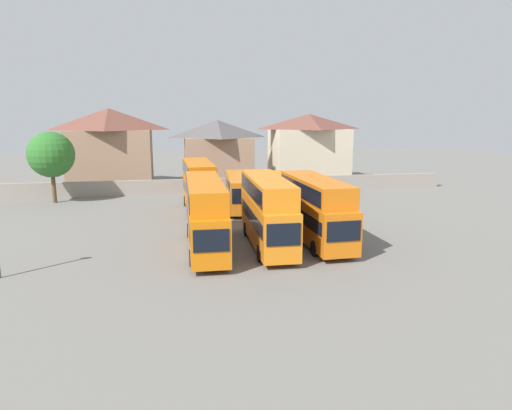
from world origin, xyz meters
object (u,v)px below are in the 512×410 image
house_terrace_centre (218,151)px  house_terrace_left (110,147)px  bus_4 (199,184)px  bus_3 (316,207)px  tree_left_of_lot (51,155)px  bus_1 (205,211)px  house_terrace_right (309,147)px  bus_6 (279,190)px  bus_2 (267,208)px  bus_5 (240,190)px

house_terrace_centre → house_terrace_left: bearing=-179.7°
bus_4 → house_terrace_centre: bearing=166.7°
bus_3 → tree_left_of_lot: tree_left_of_lot is taller
bus_1 → house_terrace_right: (16.97, 31.70, 2.02)m
bus_1 → bus_6: bus_1 is taller
bus_2 → house_terrace_right: (12.51, 31.81, 1.97)m
bus_6 → house_terrace_centre: bearing=-163.5°
house_terrace_left → house_terrace_centre: size_ratio=1.18×
bus_3 → house_terrace_left: size_ratio=0.96×
bus_5 → house_terrace_right: size_ratio=0.98×
bus_4 → house_terrace_centre: house_terrace_centre is taller
bus_2 → bus_4: size_ratio=1.06×
bus_4 → bus_5: bus_4 is taller
house_terrace_centre → tree_left_of_lot: bearing=-149.9°
bus_1 → bus_6: bearing=148.4°
bus_2 → bus_1: bearing=-90.3°
bus_1 → house_terrace_centre: size_ratio=1.25×
bus_6 → bus_1: bearing=-29.7°
bus_2 → bus_4: (-4.14, 13.44, -0.09)m
bus_1 → bus_3: bus_1 is taller
bus_3 → bus_5: (-3.79, 13.34, -0.79)m
bus_5 → bus_6: 4.06m
bus_2 → house_terrace_right: bearing=159.7°
bus_4 → house_terrace_centre: 18.64m
bus_4 → bus_6: bus_4 is taller
bus_4 → bus_5: bearing=93.2°
house_terrace_left → bus_2: bearing=-65.2°
house_terrace_right → bus_5: bearing=-124.8°
bus_3 → bus_1: bearing=-89.6°
bus_5 → bus_1: bearing=-13.6°
bus_3 → bus_4: size_ratio=1.05×
bus_2 → house_terrace_centre: 31.67m
bus_2 → house_terrace_left: house_terrace_left is taller
house_terrace_centre → bus_4: bearing=-101.5°
bus_1 → house_terrace_right: 36.01m
house_terrace_right → bus_2: bearing=-111.5°
tree_left_of_lot → bus_5: bearing=-19.6°
bus_5 → house_terrace_right: house_terrace_right is taller
bus_3 → bus_6: size_ratio=1.03×
bus_5 → house_terrace_centre: 18.00m
house_terrace_centre → house_terrace_right: size_ratio=0.87×
bus_4 → tree_left_of_lot: tree_left_of_lot is taller
bus_5 → bus_6: bus_5 is taller
house_terrace_centre → house_terrace_right: 12.95m
bus_5 → tree_left_of_lot: (-19.35, 6.87, 3.27)m
bus_2 → bus_5: bearing=-178.8°
bus_3 → house_terrace_left: 36.20m
bus_5 → bus_2: bearing=4.4°
bus_4 → bus_5: size_ratio=0.96×
bus_5 → house_terrace_centre: (-0.42, 17.83, 2.48)m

